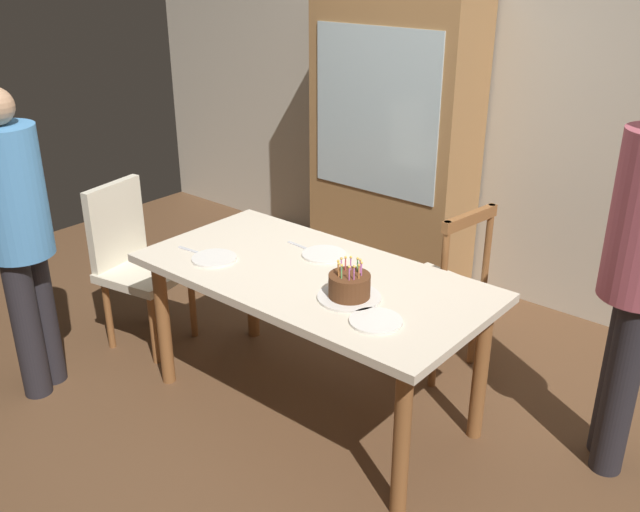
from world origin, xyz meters
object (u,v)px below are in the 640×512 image
(plate_near_celebrant, at_px, (214,258))
(chair_spindle_back, at_px, (437,290))
(birthday_cake, at_px, (349,288))
(chair_upholstered, at_px, (134,256))
(plate_far_side, at_px, (324,254))
(plate_near_guest, at_px, (376,321))
(person_celebrant, at_px, (18,229))
(dining_table, at_px, (312,291))
(china_cabinet, at_px, (393,144))

(plate_near_celebrant, xyz_separation_m, chair_spindle_back, (0.72, 0.93, -0.30))
(birthday_cake, height_order, chair_upholstered, chair_upholstered)
(chair_spindle_back, bearing_deg, plate_far_side, -121.58)
(birthday_cake, xyz_separation_m, chair_spindle_back, (-0.04, 0.84, -0.35))
(plate_near_celebrant, xyz_separation_m, plate_near_guest, (0.97, 0.00, 0.00))
(chair_spindle_back, relative_size, person_celebrant, 0.60)
(birthday_cake, xyz_separation_m, plate_near_celebrant, (-0.76, -0.10, -0.05))
(person_celebrant, bearing_deg, plate_far_side, 40.63)
(dining_table, height_order, plate_near_celebrant, plate_near_celebrant)
(birthday_cake, height_order, plate_near_guest, birthday_cake)
(dining_table, height_order, person_celebrant, person_celebrant)
(dining_table, bearing_deg, plate_far_side, 113.85)
(plate_near_guest, bearing_deg, person_celebrant, -161.19)
(plate_near_guest, bearing_deg, plate_near_celebrant, 180.00)
(plate_near_guest, xyz_separation_m, person_celebrant, (-1.72, -0.59, 0.14))
(birthday_cake, bearing_deg, plate_far_side, 143.02)
(chair_upholstered, bearing_deg, plate_far_side, 15.69)
(plate_near_celebrant, bearing_deg, plate_far_side, 45.15)
(dining_table, distance_m, person_celebrant, 1.46)
(birthday_cake, relative_size, plate_near_guest, 1.27)
(chair_spindle_back, height_order, china_cabinet, china_cabinet)
(birthday_cake, height_order, china_cabinet, china_cabinet)
(birthday_cake, distance_m, plate_near_guest, 0.24)
(chair_upholstered, height_order, person_celebrant, person_celebrant)
(chair_spindle_back, bearing_deg, plate_near_celebrant, -127.62)
(dining_table, xyz_separation_m, plate_near_celebrant, (-0.47, -0.19, 0.10))
(chair_upholstered, bearing_deg, plate_near_celebrant, -4.45)
(person_celebrant, bearing_deg, chair_upholstered, 91.77)
(dining_table, bearing_deg, birthday_cake, -17.77)
(plate_far_side, relative_size, chair_upholstered, 0.23)
(plate_near_guest, distance_m, chair_upholstered, 1.76)
(plate_near_celebrant, bearing_deg, plate_near_guest, 0.00)
(chair_upholstered, bearing_deg, plate_near_guest, -1.97)
(plate_far_side, relative_size, person_celebrant, 0.14)
(birthday_cake, height_order, plate_near_celebrant, birthday_cake)
(plate_near_celebrant, relative_size, plate_near_guest, 1.00)
(chair_spindle_back, relative_size, chair_upholstered, 1.00)
(china_cabinet, bearing_deg, plate_near_guest, -57.19)
(dining_table, distance_m, plate_near_guest, 0.55)
(plate_near_guest, relative_size, chair_upholstered, 0.23)
(china_cabinet, bearing_deg, plate_near_celebrant, -84.93)
(birthday_cake, relative_size, plate_far_side, 1.27)
(plate_near_celebrant, height_order, china_cabinet, china_cabinet)
(plate_far_side, distance_m, chair_spindle_back, 0.71)
(plate_far_side, bearing_deg, dining_table, -66.15)
(birthday_cake, bearing_deg, person_celebrant, -155.64)
(plate_near_guest, height_order, person_celebrant, person_celebrant)
(birthday_cake, bearing_deg, chair_spindle_back, 92.85)
(dining_table, xyz_separation_m, birthday_cake, (0.29, -0.09, 0.15))
(plate_near_celebrant, relative_size, chair_spindle_back, 0.23)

